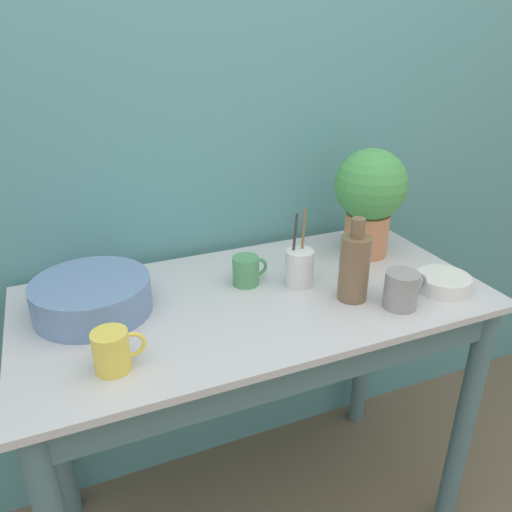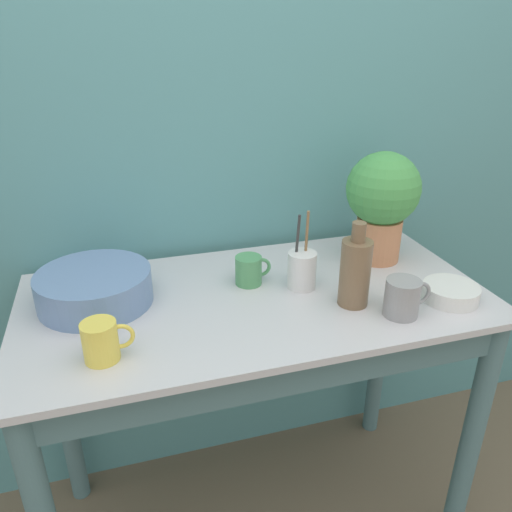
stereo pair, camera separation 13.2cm
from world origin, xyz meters
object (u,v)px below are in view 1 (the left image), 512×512
(bowl_wash_large, at_px, (92,296))
(bottle_tall, at_px, (354,266))
(mug_grey, at_px, (402,290))
(utensil_cup, at_px, (299,267))
(potted_plant, at_px, (370,195))
(mug_green, at_px, (245,271))
(mug_yellow, at_px, (113,351))
(bowl_small_enamel_white, at_px, (443,282))

(bowl_wash_large, distance_m, bottle_tall, 0.69)
(mug_grey, height_order, utensil_cup, utensil_cup)
(potted_plant, xyz_separation_m, mug_grey, (-0.11, -0.32, -0.15))
(mug_green, distance_m, mug_yellow, 0.48)
(bottle_tall, xyz_separation_m, bowl_small_enamel_white, (0.26, -0.06, -0.07))
(mug_yellow, distance_m, bowl_small_enamel_white, 0.90)
(bottle_tall, bearing_deg, bowl_wash_large, 163.16)
(potted_plant, xyz_separation_m, mug_yellow, (-0.84, -0.30, -0.15))
(potted_plant, relative_size, bottle_tall, 1.48)
(mug_yellow, xyz_separation_m, mug_grey, (0.73, -0.02, 0.00))
(utensil_cup, bearing_deg, bottle_tall, -52.35)
(bowl_wash_large, xyz_separation_m, mug_green, (0.42, -0.01, -0.00))
(mug_yellow, bearing_deg, utensil_cup, 19.32)
(bottle_tall, xyz_separation_m, mug_yellow, (-0.64, -0.06, -0.05))
(mug_yellow, height_order, utensil_cup, utensil_cup)
(bottle_tall, distance_m, mug_yellow, 0.65)
(potted_plant, height_order, bottle_tall, potted_plant)
(bowl_wash_large, height_order, mug_grey, mug_grey)
(mug_yellow, distance_m, utensil_cup, 0.58)
(bowl_small_enamel_white, bearing_deg, mug_yellow, -179.48)
(mug_green, distance_m, bowl_small_enamel_white, 0.56)
(bowl_wash_large, height_order, mug_green, bowl_wash_large)
(mug_yellow, bearing_deg, mug_grey, -1.73)
(potted_plant, relative_size, mug_grey, 2.71)
(bowl_small_enamel_white, bearing_deg, bottle_tall, 167.93)
(utensil_cup, bearing_deg, bowl_small_enamel_white, -26.87)
(bowl_wash_large, relative_size, mug_green, 2.74)
(potted_plant, relative_size, utensil_cup, 1.52)
(mug_yellow, xyz_separation_m, utensil_cup, (0.54, 0.19, 0.01))
(bowl_wash_large, xyz_separation_m, mug_grey, (0.75, -0.28, 0.00))
(mug_yellow, xyz_separation_m, bowl_small_enamel_white, (0.90, 0.01, -0.03))
(bowl_wash_large, distance_m, bowl_small_enamel_white, 0.95)
(mug_green, bearing_deg, bottle_tall, -38.49)
(bowl_wash_large, height_order, mug_yellow, mug_yellow)
(mug_yellow, bearing_deg, bowl_small_enamel_white, 0.52)
(bowl_wash_large, bearing_deg, mug_grey, -20.82)
(potted_plant, distance_m, bowl_small_enamel_white, 0.35)
(potted_plant, distance_m, bowl_wash_large, 0.87)
(bottle_tall, xyz_separation_m, mug_green, (-0.24, 0.19, -0.05))
(bowl_small_enamel_white, relative_size, utensil_cup, 0.66)
(bottle_tall, height_order, utensil_cup, bottle_tall)
(mug_grey, relative_size, utensil_cup, 0.56)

